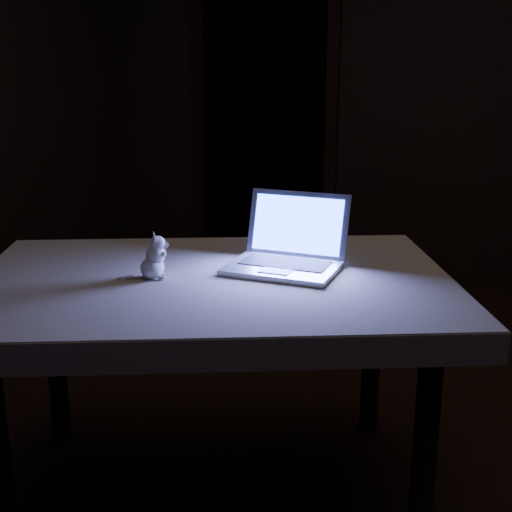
% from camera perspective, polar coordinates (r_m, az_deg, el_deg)
% --- Properties ---
extents(floor, '(5.00, 5.00, 0.00)m').
position_cam_1_polar(floor, '(2.59, 5.63, -16.99)').
color(floor, black).
rests_on(floor, ground).
extents(back_wall, '(4.50, 0.04, 2.60)m').
position_cam_1_polar(back_wall, '(4.64, 14.07, 14.19)').
color(back_wall, black).
rests_on(back_wall, ground).
extents(doorway, '(1.06, 0.36, 2.13)m').
position_cam_1_polar(doorway, '(4.90, 0.73, 11.97)').
color(doorway, black).
rests_on(doorway, back_wall).
extents(table, '(1.64, 1.37, 0.75)m').
position_cam_1_polar(table, '(2.29, -3.42, -10.85)').
color(table, black).
rests_on(table, floor).
extents(tablecloth, '(1.66, 1.28, 0.09)m').
position_cam_1_polar(tablecloth, '(2.19, -4.01, -2.51)').
color(tablecloth, beige).
rests_on(tablecloth, table).
extents(laptop, '(0.36, 0.31, 0.24)m').
position_cam_1_polar(laptop, '(2.17, 2.22, 1.73)').
color(laptop, '#B9BABF').
rests_on(laptop, tablecloth).
extents(plush_mouse, '(0.11, 0.11, 0.14)m').
position_cam_1_polar(plush_mouse, '(2.13, -8.67, -0.01)').
color(plush_mouse, silver).
rests_on(plush_mouse, tablecloth).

